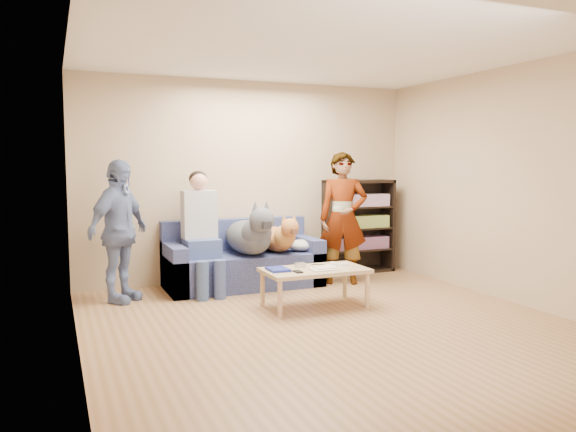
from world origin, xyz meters
name	(u,v)px	position (x,y,z in m)	size (l,w,h in m)	color
ground	(338,329)	(0.00, 0.00, 0.00)	(5.00, 5.00, 0.00)	olive
ceiling	(340,43)	(0.00, 0.00, 2.60)	(5.00, 5.00, 0.00)	white
wall_back	(250,181)	(0.00, 2.50, 1.30)	(4.50, 4.50, 0.00)	tan
wall_front	(575,211)	(0.00, -2.50, 1.30)	(4.50, 4.50, 0.00)	tan
wall_left	(75,195)	(-2.25, 0.00, 1.30)	(5.00, 5.00, 0.00)	tan
wall_right	(526,185)	(2.25, 0.00, 1.30)	(5.00, 5.00, 0.00)	tan
blanket	(302,245)	(0.50, 1.93, 0.50)	(0.39, 0.33, 0.14)	#B9B9BE
person_standing_right	(343,218)	(0.99, 1.75, 0.84)	(0.61, 0.40, 1.68)	gray
person_standing_left	(119,231)	(-1.75, 1.86, 0.79)	(0.93, 0.39, 1.58)	#778ABF
held_controller	(337,208)	(0.79, 1.55, 0.99)	(0.04, 0.11, 0.03)	white
notebook_blue	(278,269)	(-0.27, 0.84, 0.43)	(0.20, 0.26, 0.03)	navy
papers	(323,269)	(0.18, 0.69, 0.43)	(0.26, 0.20, 0.01)	silver
magazine	(325,267)	(0.21, 0.71, 0.44)	(0.22, 0.17, 0.01)	beige
camera_silver	(300,265)	(0.01, 0.91, 0.45)	(0.11, 0.06, 0.05)	#B1B0B5
controller_a	(334,264)	(0.41, 0.89, 0.43)	(0.04, 0.13, 0.03)	white
controller_b	(344,264)	(0.49, 0.81, 0.43)	(0.09, 0.06, 0.03)	white
headphone_cup_a	(332,267)	(0.33, 0.77, 0.43)	(0.07, 0.07, 0.02)	silver
headphone_cup_b	(329,265)	(0.33, 0.85, 0.43)	(0.07, 0.07, 0.02)	silver
pen_orange	(320,271)	(0.11, 0.63, 0.42)	(0.01, 0.01, 0.14)	#D3601D
pen_black	(317,265)	(0.25, 0.97, 0.42)	(0.01, 0.01, 0.14)	black
wallet	(298,272)	(-0.12, 0.67, 0.43)	(0.07, 0.12, 0.01)	black
sofa	(242,264)	(-0.25, 2.10, 0.28)	(1.90, 0.85, 0.82)	#515B93
person_seated	(201,228)	(-0.79, 1.97, 0.77)	(0.40, 0.73, 1.47)	#40508E
dog_gray	(251,235)	(-0.21, 1.87, 0.67)	(0.48, 1.28, 0.69)	#4A4E54
dog_tan	(279,237)	(0.18, 1.94, 0.61)	(0.36, 1.14, 0.52)	#A56732
coffee_table	(315,273)	(0.13, 0.79, 0.37)	(1.10, 0.60, 0.42)	tan
bookshelf	(358,224)	(1.55, 2.33, 0.68)	(1.00, 0.34, 1.30)	black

